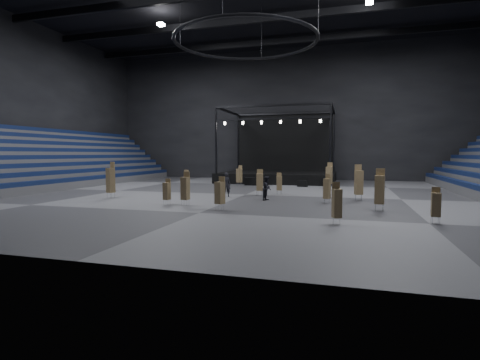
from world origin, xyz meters
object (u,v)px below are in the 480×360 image
(chair_stack_1, at_px, (167,191))
(chair_stack_3, at_px, (279,183))
(flight_case_mid, at_px, (261,182))
(chair_stack_8, at_px, (186,181))
(chair_stack_4, at_px, (380,189))
(chair_stack_12, at_px, (185,188))
(chair_stack_9, at_px, (111,180))
(flight_case_left, at_px, (251,181))
(chair_stack_7, at_px, (359,182))
(man_center, at_px, (226,185))
(chair_stack_10, at_px, (220,192))
(flight_case_right, at_px, (302,184))
(crew_member, at_px, (267,188))
(chair_stack_2, at_px, (239,175))
(chair_stack_0, at_px, (327,188))
(chair_stack_11, at_px, (337,203))
(chair_stack_5, at_px, (260,182))
(stage, at_px, (279,170))
(chair_stack_13, at_px, (436,204))
(chair_stack_6, at_px, (329,175))

(chair_stack_1, xyz_separation_m, chair_stack_3, (6.34, 8.62, 0.05))
(flight_case_mid, height_order, chair_stack_8, chair_stack_8)
(chair_stack_4, bearing_deg, chair_stack_12, -166.06)
(chair_stack_4, distance_m, chair_stack_9, 20.11)
(flight_case_left, distance_m, chair_stack_4, 20.46)
(chair_stack_7, height_order, chair_stack_12, chair_stack_7)
(chair_stack_8, xyz_separation_m, man_center, (4.49, -2.08, -0.08))
(chair_stack_8, distance_m, chair_stack_10, 11.23)
(flight_case_right, height_order, crew_member, crew_member)
(flight_case_left, bearing_deg, chair_stack_2, -121.70)
(flight_case_right, relative_size, chair_stack_0, 0.49)
(flight_case_mid, bearing_deg, chair_stack_12, -94.86)
(chair_stack_11, height_order, crew_member, chair_stack_11)
(flight_case_left, bearing_deg, chair_stack_9, -117.39)
(chair_stack_3, relative_size, crew_member, 1.03)
(chair_stack_7, bearing_deg, chair_stack_5, 155.06)
(chair_stack_2, distance_m, chair_stack_4, 19.88)
(chair_stack_4, bearing_deg, flight_case_mid, 134.28)
(man_center, bearing_deg, stage, -110.67)
(chair_stack_3, relative_size, chair_stack_11, 0.89)
(flight_case_mid, relative_size, chair_stack_11, 0.63)
(flight_case_mid, height_order, chair_stack_5, chair_stack_5)
(stage, bearing_deg, chair_stack_11, -74.20)
(flight_case_right, distance_m, chair_stack_9, 19.86)
(chair_stack_3, relative_size, chair_stack_13, 1.03)
(chair_stack_1, height_order, chair_stack_5, chair_stack_5)
(stage, height_order, man_center, stage)
(flight_case_mid, bearing_deg, chair_stack_0, -59.56)
(chair_stack_4, bearing_deg, man_center, 167.03)
(chair_stack_3, distance_m, chair_stack_12, 9.96)
(chair_stack_0, xyz_separation_m, chair_stack_1, (-10.65, -3.69, -0.13))
(chair_stack_8, bearing_deg, chair_stack_12, -87.67)
(chair_stack_10, bearing_deg, chair_stack_3, 100.45)
(chair_stack_12, bearing_deg, chair_stack_2, 100.53)
(chair_stack_3, bearing_deg, chair_stack_12, -135.29)
(chair_stack_2, relative_size, chair_stack_5, 1.03)
(chair_stack_1, distance_m, chair_stack_7, 14.24)
(flight_case_mid, distance_m, chair_stack_8, 10.42)
(chair_stack_6, bearing_deg, chair_stack_7, -58.54)
(chair_stack_3, bearing_deg, crew_member, -107.57)
(chair_stack_5, xyz_separation_m, chair_stack_13, (11.42, -9.86, -0.21))
(flight_case_mid, relative_size, chair_stack_7, 0.49)
(chair_stack_0, bearing_deg, chair_stack_7, 70.10)
(chair_stack_13, xyz_separation_m, man_center, (-13.89, 8.32, 0.02))
(chair_stack_6, height_order, man_center, chair_stack_6)
(flight_case_mid, xyz_separation_m, chair_stack_10, (1.54, -18.38, 0.68))
(stage, bearing_deg, chair_stack_6, -51.01)
(chair_stack_8, relative_size, chair_stack_13, 1.12)
(chair_stack_1, relative_size, man_center, 0.90)
(chair_stack_13, bearing_deg, flight_case_right, 118.72)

